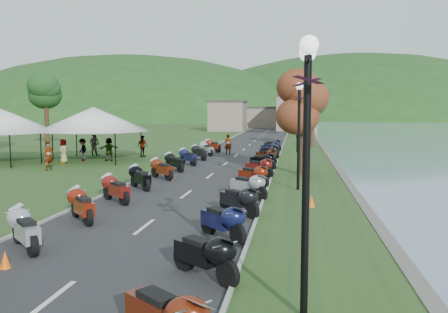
{
  "coord_description": "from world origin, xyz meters",
  "views": [
    {
      "loc": [
        4.85,
        -4.62,
        3.86
      ],
      "look_at": [
        1.04,
        20.51,
        1.3
      ],
      "focal_mm": 38.0,
      "sensor_mm": 36.0,
      "label": 1
    }
  ],
  "objects_px": {
    "vendor_tent_main": "(94,134)",
    "pedestrian_a": "(49,170)",
    "pedestrian_c": "(83,161)",
    "streetlamp_near": "(306,185)",
    "pedestrian_b": "(95,155)"
  },
  "relations": [
    {
      "from": "streetlamp_near",
      "to": "pedestrian_a",
      "type": "relative_size",
      "value": 2.75
    },
    {
      "from": "vendor_tent_main",
      "to": "pedestrian_b",
      "type": "relative_size",
      "value": 2.81
    },
    {
      "from": "pedestrian_a",
      "to": "pedestrian_c",
      "type": "height_order",
      "value": "pedestrian_a"
    },
    {
      "from": "vendor_tent_main",
      "to": "pedestrian_a",
      "type": "relative_size",
      "value": 3.02
    },
    {
      "from": "vendor_tent_main",
      "to": "pedestrian_c",
      "type": "bearing_deg",
      "value": -138.35
    },
    {
      "from": "vendor_tent_main",
      "to": "pedestrian_a",
      "type": "xyz_separation_m",
      "value": [
        -0.44,
        -5.87,
        -2.0
      ]
    },
    {
      "from": "vendor_tent_main",
      "to": "pedestrian_b",
      "type": "xyz_separation_m",
      "value": [
        -1.6,
        3.61,
        -2.0
      ]
    },
    {
      "from": "pedestrian_c",
      "to": "vendor_tent_main",
      "type": "bearing_deg",
      "value": 86.64
    },
    {
      "from": "vendor_tent_main",
      "to": "pedestrian_c",
      "type": "distance_m",
      "value": 2.18
    },
    {
      "from": "streetlamp_near",
      "to": "pedestrian_a",
      "type": "height_order",
      "value": "streetlamp_near"
    },
    {
      "from": "streetlamp_near",
      "to": "pedestrian_b",
      "type": "relative_size",
      "value": 2.56
    },
    {
      "from": "streetlamp_near",
      "to": "pedestrian_c",
      "type": "relative_size",
      "value": 2.99
    },
    {
      "from": "vendor_tent_main",
      "to": "pedestrian_a",
      "type": "bearing_deg",
      "value": -94.31
    },
    {
      "from": "pedestrian_a",
      "to": "pedestrian_b",
      "type": "relative_size",
      "value": 0.93
    },
    {
      "from": "vendor_tent_main",
      "to": "pedestrian_c",
      "type": "height_order",
      "value": "vendor_tent_main"
    }
  ]
}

